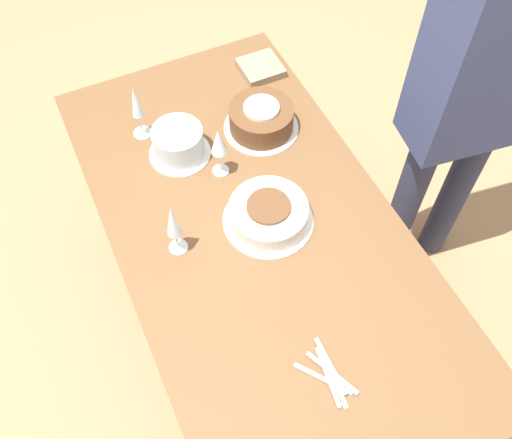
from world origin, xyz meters
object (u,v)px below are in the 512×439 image
(wine_glass_extra, at_px, (173,222))
(cake_front_chocolate, at_px, (261,119))
(person_cutting, at_px, (477,90))
(wine_glass_far, at_px, (219,143))
(wine_glass_near, at_px, (136,105))
(cake_center_white, at_px, (268,214))
(cake_back_decorated, at_px, (178,143))

(wine_glass_extra, bearing_deg, cake_front_chocolate, -52.59)
(person_cutting, bearing_deg, wine_glass_far, -8.05)
(wine_glass_near, bearing_deg, cake_center_white, -155.37)
(cake_front_chocolate, distance_m, wine_glass_far, 0.25)
(cake_front_chocolate, relative_size, person_cutting, 0.16)
(wine_glass_extra, bearing_deg, wine_glass_near, -6.23)
(cake_center_white, relative_size, wine_glass_near, 1.33)
(person_cutting, bearing_deg, wine_glass_extra, 7.40)
(cake_center_white, xyz_separation_m, wine_glass_near, (0.52, 0.24, 0.10))
(wine_glass_near, height_order, person_cutting, person_cutting)
(cake_front_chocolate, relative_size, wine_glass_extra, 1.23)
(cake_front_chocolate, bearing_deg, wine_glass_far, 119.67)
(cake_front_chocolate, xyz_separation_m, wine_glass_near, (0.15, 0.39, 0.09))
(wine_glass_far, distance_m, person_cutting, 0.83)
(wine_glass_far, distance_m, wine_glass_extra, 0.32)
(cake_center_white, height_order, person_cutting, person_cutting)
(cake_center_white, xyz_separation_m, wine_glass_far, (0.25, 0.06, 0.10))
(cake_front_chocolate, bearing_deg, wine_glass_near, 68.20)
(cake_center_white, height_order, wine_glass_far, wine_glass_far)
(cake_back_decorated, relative_size, wine_glass_extra, 0.99)
(wine_glass_extra, height_order, person_cutting, person_cutting)
(wine_glass_far, xyz_separation_m, wine_glass_extra, (-0.22, 0.24, 0.00))
(cake_back_decorated, height_order, wine_glass_far, wine_glass_far)
(wine_glass_far, bearing_deg, wine_glass_near, 33.71)
(cake_front_chocolate, height_order, wine_glass_far, wine_glass_far)
(wine_glass_far, xyz_separation_m, person_cutting, (-0.22, -0.80, 0.09))
(cake_center_white, bearing_deg, wine_glass_far, 12.90)
(cake_front_chocolate, relative_size, wine_glass_near, 1.22)
(cake_center_white, distance_m, wine_glass_near, 0.58)
(cake_back_decorated, bearing_deg, cake_front_chocolate, -92.36)
(cake_back_decorated, relative_size, wine_glass_far, 1.06)
(cake_front_chocolate, distance_m, wine_glass_extra, 0.56)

